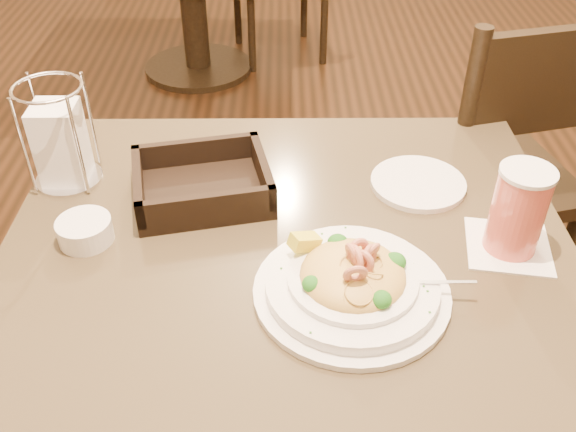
{
  "coord_description": "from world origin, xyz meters",
  "views": [
    {
      "loc": [
        -0.01,
        -0.71,
        1.38
      ],
      "look_at": [
        0.0,
        0.02,
        0.81
      ],
      "focal_mm": 40.0,
      "sensor_mm": 36.0,
      "label": 1
    }
  ],
  "objects_px": {
    "bread_basket": "(202,186)",
    "drink_glass": "(518,211)",
    "napkin_caddy": "(60,141)",
    "dining_chair_near": "(492,170)",
    "main_table": "(288,364)",
    "butter_ramekin": "(85,231)",
    "side_plate": "(418,183)",
    "pasta_bowl": "(352,281)"
  },
  "relations": [
    {
      "from": "bread_basket",
      "to": "drink_glass",
      "type": "bearing_deg",
      "value": -15.86
    },
    {
      "from": "napkin_caddy",
      "to": "dining_chair_near",
      "type": "bearing_deg",
      "value": 22.27
    },
    {
      "from": "main_table",
      "to": "napkin_caddy",
      "type": "bearing_deg",
      "value": 149.18
    },
    {
      "from": "dining_chair_near",
      "to": "bread_basket",
      "type": "height_order",
      "value": "dining_chair_near"
    },
    {
      "from": "dining_chair_near",
      "to": "butter_ramekin",
      "type": "bearing_deg",
      "value": 18.96
    },
    {
      "from": "side_plate",
      "to": "main_table",
      "type": "bearing_deg",
      "value": -137.92
    },
    {
      "from": "main_table",
      "to": "bread_basket",
      "type": "distance_m",
      "value": 0.34
    },
    {
      "from": "pasta_bowl",
      "to": "butter_ramekin",
      "type": "distance_m",
      "value": 0.43
    },
    {
      "from": "main_table",
      "to": "pasta_bowl",
      "type": "bearing_deg",
      "value": -33.99
    },
    {
      "from": "pasta_bowl",
      "to": "napkin_caddy",
      "type": "relative_size",
      "value": 1.68
    },
    {
      "from": "main_table",
      "to": "napkin_caddy",
      "type": "height_order",
      "value": "napkin_caddy"
    },
    {
      "from": "dining_chair_near",
      "to": "butter_ramekin",
      "type": "relative_size",
      "value": 10.84
    },
    {
      "from": "dining_chair_near",
      "to": "side_plate",
      "type": "bearing_deg",
      "value": 40.52
    },
    {
      "from": "drink_glass",
      "to": "napkin_caddy",
      "type": "xyz_separation_m",
      "value": [
        -0.73,
        0.19,
        0.01
      ]
    },
    {
      "from": "side_plate",
      "to": "butter_ramekin",
      "type": "distance_m",
      "value": 0.57
    },
    {
      "from": "main_table",
      "to": "side_plate",
      "type": "height_order",
      "value": "side_plate"
    },
    {
      "from": "drink_glass",
      "to": "bread_basket",
      "type": "distance_m",
      "value": 0.51
    },
    {
      "from": "drink_glass",
      "to": "butter_ramekin",
      "type": "relative_size",
      "value": 1.7
    },
    {
      "from": "pasta_bowl",
      "to": "bread_basket",
      "type": "relative_size",
      "value": 1.21
    },
    {
      "from": "dining_chair_near",
      "to": "main_table",
      "type": "bearing_deg",
      "value": 35.65
    },
    {
      "from": "dining_chair_near",
      "to": "drink_glass",
      "type": "bearing_deg",
      "value": 59.45
    },
    {
      "from": "pasta_bowl",
      "to": "napkin_caddy",
      "type": "distance_m",
      "value": 0.56
    },
    {
      "from": "main_table",
      "to": "butter_ramekin",
      "type": "bearing_deg",
      "value": 168.66
    },
    {
      "from": "pasta_bowl",
      "to": "drink_glass",
      "type": "relative_size",
      "value": 2.13
    },
    {
      "from": "dining_chair_near",
      "to": "side_plate",
      "type": "relative_size",
      "value": 5.58
    },
    {
      "from": "main_table",
      "to": "drink_glass",
      "type": "xyz_separation_m",
      "value": [
        0.34,
        0.04,
        0.3
      ]
    },
    {
      "from": "bread_basket",
      "to": "side_plate",
      "type": "distance_m",
      "value": 0.38
    },
    {
      "from": "napkin_caddy",
      "to": "butter_ramekin",
      "type": "xyz_separation_m",
      "value": [
        0.07,
        -0.17,
        -0.06
      ]
    },
    {
      "from": "pasta_bowl",
      "to": "main_table",
      "type": "bearing_deg",
      "value": 146.01
    },
    {
      "from": "drink_glass",
      "to": "pasta_bowl",
      "type": "bearing_deg",
      "value": -158.15
    },
    {
      "from": "drink_glass",
      "to": "dining_chair_near",
      "type": "bearing_deg",
      "value": 73.43
    },
    {
      "from": "bread_basket",
      "to": "pasta_bowl",
      "type": "bearing_deg",
      "value": -45.67
    },
    {
      "from": "pasta_bowl",
      "to": "napkin_caddy",
      "type": "xyz_separation_m",
      "value": [
        -0.48,
        0.29,
        0.05
      ]
    },
    {
      "from": "napkin_caddy",
      "to": "butter_ramekin",
      "type": "height_order",
      "value": "napkin_caddy"
    },
    {
      "from": "pasta_bowl",
      "to": "side_plate",
      "type": "xyz_separation_m",
      "value": [
        0.14,
        0.27,
        -0.02
      ]
    },
    {
      "from": "dining_chair_near",
      "to": "pasta_bowl",
      "type": "relative_size",
      "value": 2.98
    },
    {
      "from": "pasta_bowl",
      "to": "butter_ramekin",
      "type": "xyz_separation_m",
      "value": [
        -0.41,
        0.12,
        -0.01
      ]
    },
    {
      "from": "butter_ramekin",
      "to": "bread_basket",
      "type": "bearing_deg",
      "value": 33.87
    },
    {
      "from": "dining_chair_near",
      "to": "drink_glass",
      "type": "distance_m",
      "value": 0.66
    },
    {
      "from": "dining_chair_near",
      "to": "side_plate",
      "type": "height_order",
      "value": "dining_chair_near"
    },
    {
      "from": "dining_chair_near",
      "to": "napkin_caddy",
      "type": "bearing_deg",
      "value": 8.29
    },
    {
      "from": "dining_chair_near",
      "to": "drink_glass",
      "type": "xyz_separation_m",
      "value": [
        -0.17,
        -0.56,
        0.3
      ]
    }
  ]
}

